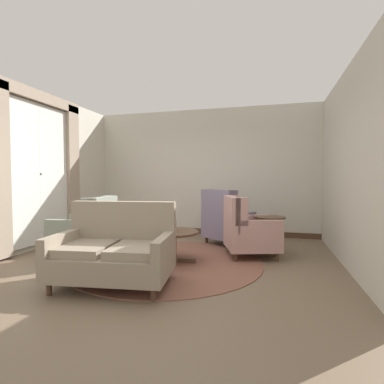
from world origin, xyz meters
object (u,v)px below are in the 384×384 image
armchair_near_sideboard (225,221)px  armchair_far_left (247,231)px  settee (115,252)px  coffee_table (173,237)px  side_table (269,231)px  armchair_back_corner (88,232)px  porcelain_vase (172,221)px

armchair_near_sideboard → armchair_far_left: bearing=154.8°
settee → armchair_near_sideboard: armchair_near_sideboard is taller
coffee_table → armchair_near_sideboard: size_ratio=0.72×
armchair_near_sideboard → side_table: size_ratio=1.68×
armchair_back_corner → armchair_far_left: size_ratio=0.99×
settee → side_table: 2.69m
armchair_far_left → coffee_table: bearing=102.0°
armchair_far_left → side_table: (0.36, 0.25, -0.04)m
armchair_near_sideboard → coffee_table: bearing=102.1°
armchair_back_corner → armchair_far_left: same height
armchair_back_corner → side_table: size_ratio=1.54×
coffee_table → armchair_far_left: (1.08, 0.63, 0.05)m
armchair_far_left → settee: bearing=121.6°
porcelain_vase → armchair_near_sideboard: (0.62, 1.43, -0.18)m
side_table → settee: bearing=-132.6°
settee → armchair_far_left: bearing=42.1°
coffee_table → settee: bearing=-109.0°
coffee_table → side_table: side_table is taller
coffee_table → armchair_far_left: 1.25m
armchair_far_left → armchair_back_corner: bearing=88.7°
coffee_table → side_table: 1.69m
porcelain_vase → settee: bearing=-107.5°
armchair_back_corner → side_table: (2.88, 1.01, -0.03)m
porcelain_vase → side_table: size_ratio=0.58×
armchair_near_sideboard → side_table: (0.85, -0.58, -0.06)m
settee → side_table: bearing=39.7°
porcelain_vase → armchair_back_corner: bearing=-173.6°
settee → side_table: size_ratio=2.28×
porcelain_vase → armchair_near_sideboard: armchair_near_sideboard is taller
armchair_near_sideboard → settee: bearing=103.5°
porcelain_vase → armchair_far_left: bearing=28.7°
coffee_table → armchair_far_left: armchair_far_left is taller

